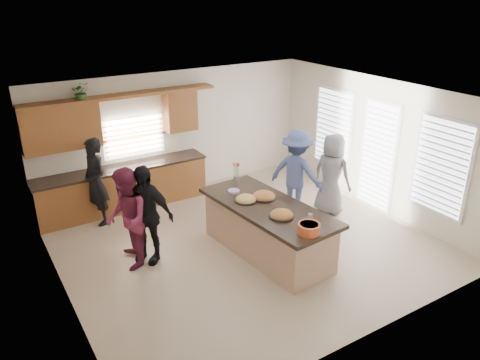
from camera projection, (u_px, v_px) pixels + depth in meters
floor at (246, 243)px, 8.83m from camera, size 6.50×6.50×0.00m
room_shell at (247, 148)px, 8.10m from camera, size 6.52×6.02×2.81m
back_cabinetry at (119, 169)px, 9.91m from camera, size 4.08×0.66×2.46m
right_wall_glazing at (380, 149)px, 9.78m from camera, size 0.06×4.00×2.25m
island at (267, 230)px, 8.37m from camera, size 1.39×2.79×0.95m
platter_front at (282, 215)px, 7.77m from camera, size 0.44×0.44×0.18m
platter_mid at (264, 196)px, 8.45m from camera, size 0.46×0.46×0.19m
platter_back at (246, 200)px, 8.33m from camera, size 0.41×0.41×0.16m
salad_bowl at (309, 228)px, 7.23m from camera, size 0.35×0.35×0.16m
clear_cup at (310, 217)px, 7.66m from camera, size 0.08×0.08×0.10m
plate_stack at (234, 191)px, 8.68m from camera, size 0.22×0.22×0.04m
flower_vase at (236, 172)px, 9.01m from camera, size 0.14×0.14×0.42m
potted_plant at (81, 92)px, 9.06m from camera, size 0.39×0.35×0.39m
woman_left_back at (96, 182)px, 9.28m from camera, size 0.56×0.73×1.79m
woman_left_mid at (127, 219)px, 7.84m from camera, size 0.85×0.99×1.77m
woman_left_front at (145, 214)px, 7.99m from camera, size 1.01×1.08×1.79m
woman_right_back at (296, 172)px, 9.73m from camera, size 1.12×1.34×1.81m
woman_right_front at (332, 174)px, 9.75m from camera, size 0.77×0.97×1.73m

